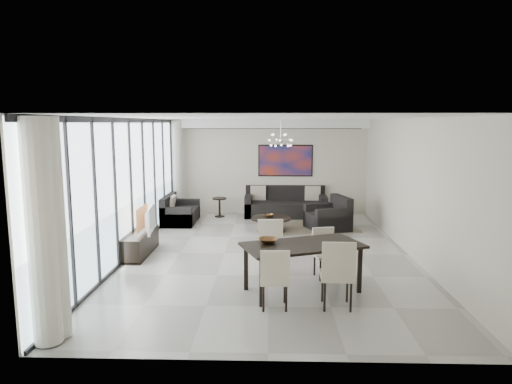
{
  "coord_description": "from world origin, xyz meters",
  "views": [
    {
      "loc": [
        0.01,
        -9.55,
        2.79
      ],
      "look_at": [
        -0.29,
        0.64,
        1.25
      ],
      "focal_mm": 32.0,
      "sensor_mm": 36.0,
      "label": 1
    }
  ],
  "objects_px": {
    "television": "(147,219)",
    "dining_table": "(303,249)",
    "sofa_main": "(285,206)",
    "coffee_table": "(271,224)",
    "tv_console": "(140,243)"
  },
  "relations": [
    {
      "from": "tv_console",
      "to": "dining_table",
      "type": "xyz_separation_m",
      "value": [
        3.33,
        -2.06,
        0.48
      ]
    },
    {
      "from": "sofa_main",
      "to": "television",
      "type": "height_order",
      "value": "television"
    },
    {
      "from": "tv_console",
      "to": "dining_table",
      "type": "relative_size",
      "value": 0.72
    },
    {
      "from": "coffee_table",
      "to": "sofa_main",
      "type": "height_order",
      "value": "sofa_main"
    },
    {
      "from": "coffee_table",
      "to": "tv_console",
      "type": "distance_m",
      "value": 3.57
    },
    {
      "from": "sofa_main",
      "to": "television",
      "type": "distance_m",
      "value": 5.23
    },
    {
      "from": "television",
      "to": "dining_table",
      "type": "distance_m",
      "value": 3.79
    },
    {
      "from": "coffee_table",
      "to": "sofa_main",
      "type": "xyz_separation_m",
      "value": [
        0.45,
        2.02,
        0.09
      ]
    },
    {
      "from": "sofa_main",
      "to": "coffee_table",
      "type": "bearing_deg",
      "value": -102.47
    },
    {
      "from": "coffee_table",
      "to": "sofa_main",
      "type": "distance_m",
      "value": 2.07
    },
    {
      "from": "sofa_main",
      "to": "dining_table",
      "type": "bearing_deg",
      "value": -89.38
    },
    {
      "from": "coffee_table",
      "to": "sofa_main",
      "type": "relative_size",
      "value": 0.43
    },
    {
      "from": "television",
      "to": "coffee_table",
      "type": "bearing_deg",
      "value": -57.62
    },
    {
      "from": "sofa_main",
      "to": "tv_console",
      "type": "height_order",
      "value": "sofa_main"
    },
    {
      "from": "coffee_table",
      "to": "tv_console",
      "type": "bearing_deg",
      "value": -142.02
    }
  ]
}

